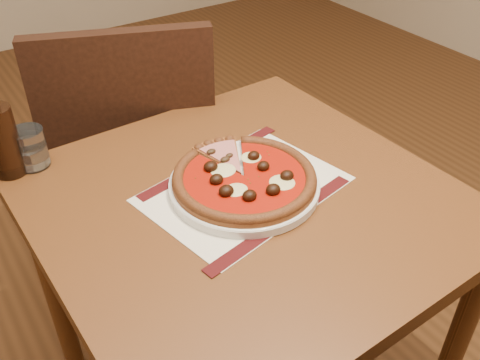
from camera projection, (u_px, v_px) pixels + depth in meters
name	position (u px, v px, depth m)	size (l,w,h in m)	color
table	(245.00, 234.00, 1.14)	(0.82, 0.82, 0.75)	brown
chair_far	(134.00, 152.00, 1.58)	(0.59, 0.59, 0.96)	black
placemat	(244.00, 189.00, 1.10)	(0.39, 0.28, 0.00)	silver
plate	(244.00, 185.00, 1.09)	(0.31, 0.31, 0.02)	white
pizza	(244.00, 177.00, 1.08)	(0.29, 0.29, 0.04)	brown
ham_slice	(229.00, 156.00, 1.15)	(0.10, 0.15, 0.02)	brown
water_glass	(30.00, 148.00, 1.14)	(0.07, 0.07, 0.09)	white
bottle	(2.00, 138.00, 1.10)	(0.07, 0.07, 0.22)	#33190C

